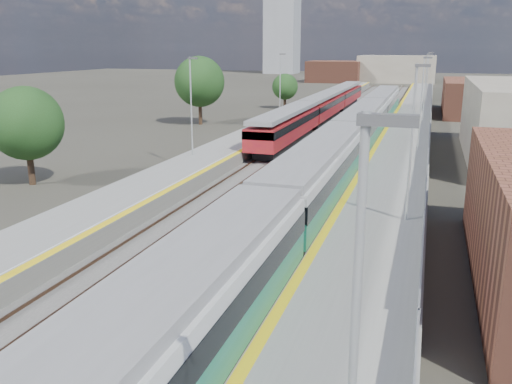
% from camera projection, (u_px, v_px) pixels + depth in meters
% --- Properties ---
extents(ground, '(320.00, 320.00, 0.00)m').
position_uv_depth(ground, '(351.00, 142.00, 54.58)').
color(ground, '#47443A').
rests_on(ground, ground).
extents(ballast_bed, '(10.50, 155.00, 0.06)m').
position_uv_depth(ballast_bed, '(333.00, 137.00, 57.53)').
color(ballast_bed, '#565451').
rests_on(ballast_bed, ground).
extents(tracks, '(8.96, 160.00, 0.17)m').
position_uv_depth(tracks, '(341.00, 134.00, 58.88)').
color(tracks, '#4C3323').
rests_on(tracks, ground).
extents(platform_right, '(4.70, 155.00, 8.52)m').
position_uv_depth(platform_right, '(407.00, 135.00, 55.18)').
color(platform_right, slate).
rests_on(platform_right, ground).
extents(platform_left, '(4.30, 155.00, 8.52)m').
position_uv_depth(platform_left, '(272.00, 129.00, 59.39)').
color(platform_left, slate).
rests_on(platform_left, ground).
extents(buildings, '(72.00, 185.50, 40.00)m').
position_uv_depth(buildings, '(331.00, 41.00, 138.65)').
color(buildings, brown).
rests_on(buildings, ground).
extents(green_train, '(2.94, 81.74, 3.23)m').
position_uv_depth(green_train, '(346.00, 143.00, 40.58)').
color(green_train, black).
rests_on(green_train, ground).
extents(red_train, '(2.70, 54.89, 3.41)m').
position_uv_depth(red_train, '(323.00, 106.00, 68.17)').
color(red_train, black).
rests_on(red_train, ground).
extents(tree_a, '(4.98, 4.98, 6.75)m').
position_uv_depth(tree_a, '(26.00, 123.00, 36.47)').
color(tree_a, '#382619').
rests_on(tree_a, ground).
extents(tree_b, '(6.07, 6.07, 8.22)m').
position_uv_depth(tree_b, '(200.00, 82.00, 65.40)').
color(tree_b, '#382619').
rests_on(tree_b, ground).
extents(tree_c, '(3.94, 3.94, 5.35)m').
position_uv_depth(tree_c, '(285.00, 87.00, 82.74)').
color(tree_c, '#382619').
rests_on(tree_c, ground).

